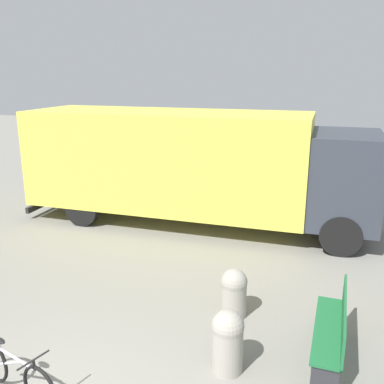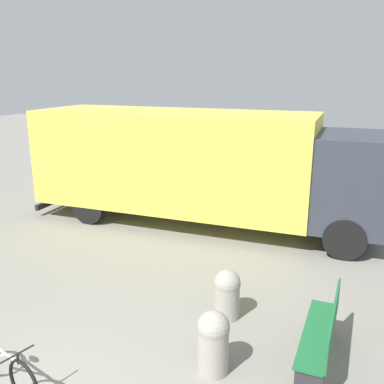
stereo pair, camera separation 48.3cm
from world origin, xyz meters
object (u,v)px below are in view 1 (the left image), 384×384
(bicycle_middle, at_px, (15,372))
(bollard_far_bench, at_px, (234,291))
(delivery_truck, at_px, (192,162))
(park_bench, at_px, (335,328))
(bollard_near_bench, at_px, (228,339))

(bicycle_middle, relative_size, bollard_far_bench, 1.90)
(bicycle_middle, bearing_deg, delivery_truck, 105.75)
(bicycle_middle, height_order, bollard_far_bench, bollard_far_bench)
(delivery_truck, bearing_deg, bollard_far_bench, -63.98)
(park_bench, height_order, bollard_far_bench, park_bench)
(bollard_far_bench, bearing_deg, bicycle_middle, -126.59)
(park_bench, xyz_separation_m, bicycle_middle, (-3.71, -2.17, -0.17))
(bollard_far_bench, bearing_deg, bollard_near_bench, -78.17)
(bicycle_middle, xyz_separation_m, bollard_far_bench, (2.07, 2.79, 0.10))
(park_bench, bearing_deg, bicycle_middle, 119.15)
(bicycle_middle, bearing_deg, bollard_near_bench, 44.70)
(delivery_truck, distance_m, bicycle_middle, 7.07)
(bollard_near_bench, bearing_deg, delivery_truck, 115.35)
(park_bench, distance_m, bicycle_middle, 4.30)
(delivery_truck, distance_m, bollard_far_bench, 4.92)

